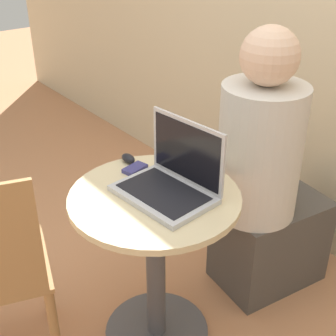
{
  "coord_description": "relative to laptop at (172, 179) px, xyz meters",
  "views": [
    {
      "loc": [
        1.15,
        -0.85,
        1.6
      ],
      "look_at": [
        0.01,
        0.05,
        0.8
      ],
      "focal_mm": 50.0,
      "sensor_mm": 36.0,
      "label": 1
    }
  ],
  "objects": [
    {
      "name": "round_table",
      "position": [
        -0.03,
        -0.06,
        -0.29
      ],
      "size": [
        0.63,
        0.63,
        0.7
      ],
      "color": "#4C4C51",
      "rests_on": "ground_plane"
    },
    {
      "name": "person_seated",
      "position": [
        0.01,
        0.52,
        -0.24
      ],
      "size": [
        0.4,
        0.56,
        1.24
      ],
      "color": "#4C4742",
      "rests_on": "ground_plane"
    },
    {
      "name": "computer_mouse",
      "position": [
        -0.29,
        0.01,
        -0.04
      ],
      "size": [
        0.07,
        0.04,
        0.03
      ],
      "color": "black",
      "rests_on": "round_table"
    },
    {
      "name": "cell_phone",
      "position": [
        -0.22,
        -0.01,
        -0.05
      ],
      "size": [
        0.08,
        0.11,
        0.02
      ],
      "color": "navy",
      "rests_on": "round_table"
    },
    {
      "name": "laptop",
      "position": [
        0.0,
        0.0,
        0.0
      ],
      "size": [
        0.37,
        0.27,
        0.26
      ],
      "color": "#B7B7BC",
      "rests_on": "round_table"
    },
    {
      "name": "ground_plane",
      "position": [
        -0.03,
        -0.06,
        -0.76
      ],
      "size": [
        12.0,
        12.0,
        0.0
      ],
      "primitive_type": "plane",
      "color": "tan"
    }
  ]
}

